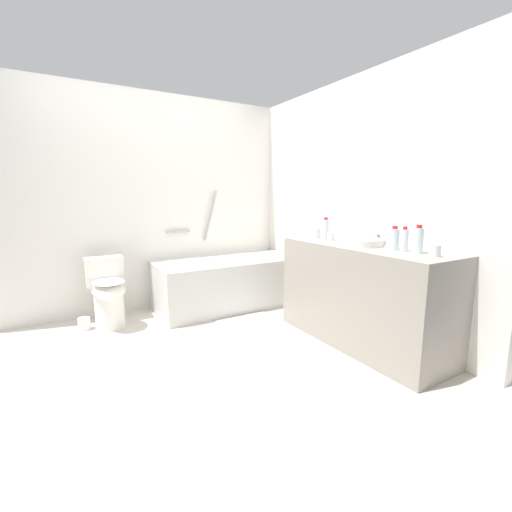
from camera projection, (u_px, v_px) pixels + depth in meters
ground_plane at (196, 352)px, 2.86m from camera, size 4.18×4.18×0.00m
wall_back_tiled at (148, 203)px, 3.86m from camera, size 3.58×0.10×2.37m
wall_right_mirror at (347, 204)px, 3.47m from camera, size 0.10×3.13×2.37m
bathtub at (227, 281)px, 4.02m from camera, size 1.61×0.78×1.33m
toilet at (108, 293)px, 3.37m from camera, size 0.35×0.51×0.68m
vanity_counter at (362, 295)px, 2.97m from camera, size 0.56×1.54×0.86m
sink_basin at (361, 242)px, 2.90m from camera, size 0.34×0.34×0.06m
sink_faucet at (378, 240)px, 3.00m from camera, size 0.10×0.15×0.09m
water_bottle_0 at (326, 229)px, 3.32m from camera, size 0.07×0.07×0.21m
water_bottle_1 at (418, 240)px, 2.49m from camera, size 0.07×0.07×0.21m
water_bottle_2 at (394, 239)px, 2.65m from camera, size 0.07×0.07×0.18m
water_bottle_3 at (404, 240)px, 2.59m from camera, size 0.06×0.06×0.19m
drinking_glass_0 at (435, 251)px, 2.37m from camera, size 0.07×0.07×0.08m
drinking_glass_1 at (317, 233)px, 3.39m from camera, size 0.07×0.07×0.10m
drinking_glass_2 at (331, 236)px, 3.21m from camera, size 0.07×0.07×0.08m
bath_mat at (249, 322)px, 3.52m from camera, size 0.57×0.37×0.01m
toilet_paper_roll at (84, 324)px, 3.33m from camera, size 0.11×0.11×0.12m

